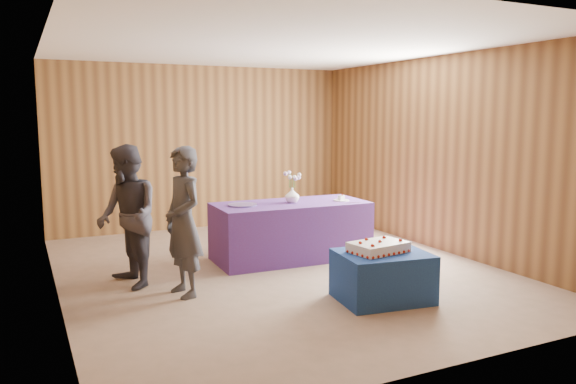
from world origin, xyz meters
TOP-DOWN VIEW (x-y plane):
  - ground at (0.00, 0.00)m, footprint 6.00×6.00m
  - room_shell at (0.00, 0.00)m, footprint 5.04×6.04m
  - cake_table at (0.50, -1.50)m, footprint 0.98×0.81m
  - serving_table at (0.39, 0.42)m, footprint 2.03×0.97m
  - sheet_cake at (0.47, -1.45)m, footprint 0.64×0.48m
  - vase at (0.41, 0.42)m, footprint 0.22×0.22m
  - flower_spray at (0.41, 0.42)m, footprint 0.24×0.24m
  - platter at (-0.27, 0.47)m, footprint 0.48×0.48m
  - plate at (1.07, 0.28)m, footprint 0.24×0.24m
  - cake_slice at (1.07, 0.28)m, footprint 0.08×0.07m
  - knife at (1.10, 0.06)m, footprint 0.26×0.03m
  - guest_left at (-1.29, -0.45)m, footprint 0.48×0.63m
  - guest_right at (-1.76, 0.11)m, footprint 0.72×0.86m

SIDE VIEW (x-z plane):
  - ground at x=0.00m, z-range 0.00..0.00m
  - cake_table at x=0.50m, z-range 0.00..0.50m
  - serving_table at x=0.39m, z-range 0.00..0.75m
  - sheet_cake at x=0.47m, z-range 0.48..0.62m
  - knife at x=1.10m, z-range 0.75..0.75m
  - plate at x=1.07m, z-range 0.75..0.76m
  - platter at x=-0.27m, z-range 0.75..0.77m
  - guest_left at x=-1.29m, z-range 0.00..1.57m
  - guest_right at x=-1.76m, z-range 0.00..1.58m
  - cake_slice at x=1.07m, z-range 0.75..0.84m
  - vase at x=0.41m, z-range 0.75..0.95m
  - flower_spray at x=0.41m, z-range 1.01..1.20m
  - room_shell at x=0.00m, z-range 0.44..3.16m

